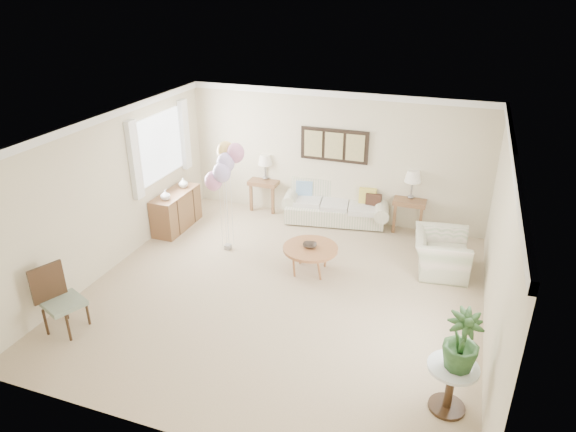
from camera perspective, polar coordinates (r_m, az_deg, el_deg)
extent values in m
plane|color=tan|center=(8.17, -0.66, -8.49)|extent=(6.00, 6.00, 0.00)
cube|color=beige|center=(10.21, 5.15, 6.53)|extent=(6.00, 0.04, 2.60)
cube|color=beige|center=(5.24, -12.43, -13.43)|extent=(6.00, 0.04, 2.60)
cube|color=beige|center=(8.95, -19.06, 2.53)|extent=(0.04, 6.00, 2.60)
cube|color=beige|center=(7.18, 22.42, -3.58)|extent=(0.04, 6.00, 2.60)
cube|color=white|center=(7.09, -0.76, 9.28)|extent=(6.00, 6.00, 0.02)
cube|color=white|center=(9.86, 5.38, 13.33)|extent=(6.00, 0.06, 0.12)
cube|color=white|center=(8.57, -20.06, 10.19)|extent=(0.06, 6.00, 0.12)
cube|color=white|center=(6.72, 23.87, 5.81)|extent=(0.06, 6.00, 0.12)
cube|color=white|center=(9.96, -14.06, 7.52)|extent=(0.04, 1.40, 1.20)
cube|color=white|center=(9.28, -16.66, 5.95)|extent=(0.10, 0.22, 1.40)
cube|color=white|center=(10.63, -11.41, 8.85)|extent=(0.10, 0.22, 1.40)
cube|color=black|center=(10.11, 5.16, 7.83)|extent=(1.35, 0.04, 0.65)
cube|color=#8C8C59|center=(10.19, 2.82, 8.04)|extent=(0.36, 0.02, 0.52)
cube|color=#8C8C59|center=(10.08, 5.12, 7.79)|extent=(0.36, 0.02, 0.52)
cube|color=#8C8C59|center=(9.99, 7.47, 7.52)|extent=(0.36, 0.02, 0.52)
cube|color=beige|center=(10.44, 5.24, 0.43)|extent=(2.06, 1.11, 0.32)
cube|color=beige|center=(10.56, 5.72, 2.80)|extent=(1.96, 0.52, 0.49)
cylinder|color=beige|center=(10.60, 0.41, 2.13)|extent=(0.41, 0.83, 0.28)
cylinder|color=beige|center=(10.19, 10.36, 0.74)|extent=(0.41, 0.83, 0.28)
cube|color=white|center=(10.45, 2.26, 1.73)|extent=(0.63, 0.72, 0.11)
cube|color=white|center=(10.32, 5.22, 1.32)|extent=(0.63, 0.72, 0.11)
cube|color=white|center=(10.21, 8.26, 0.89)|extent=(0.63, 0.72, 0.11)
cube|color=#7DA9D5|center=(10.55, 1.83, 3.10)|extent=(0.34, 0.11, 0.34)
cube|color=#D3C14C|center=(10.26, 8.84, 2.16)|extent=(0.34, 0.11, 0.34)
cube|color=#382117|center=(10.20, 9.48, 1.66)|extent=(0.30, 0.09, 0.30)
cube|color=beige|center=(10.51, 5.21, -0.45)|extent=(1.77, 0.71, 0.04)
cube|color=brown|center=(10.83, -2.51, 3.92)|extent=(0.62, 0.56, 0.09)
cube|color=brown|center=(10.86, -4.12, 2.02)|extent=(0.06, 0.06, 0.58)
cube|color=brown|center=(10.68, -1.70, 1.68)|extent=(0.06, 0.06, 0.58)
cube|color=brown|center=(11.24, -3.22, 2.85)|extent=(0.06, 0.06, 0.58)
cube|color=brown|center=(11.07, -0.86, 2.54)|extent=(0.06, 0.06, 0.58)
cube|color=brown|center=(10.14, 13.45, 1.72)|extent=(0.61, 0.56, 0.09)
cube|color=brown|center=(10.10, 11.73, -0.30)|extent=(0.06, 0.06, 0.58)
cube|color=brown|center=(10.06, 14.48, -0.69)|extent=(0.06, 0.06, 0.58)
cube|color=brown|center=(10.50, 12.11, 0.67)|extent=(0.06, 0.06, 0.58)
cube|color=brown|center=(10.46, 14.75, 0.30)|extent=(0.06, 0.06, 0.58)
cylinder|color=gray|center=(10.81, -2.52, 4.27)|extent=(0.12, 0.12, 0.05)
cylinder|color=gray|center=(10.75, -2.53, 5.07)|extent=(0.04, 0.04, 0.26)
cone|color=silver|center=(10.68, -2.56, 6.27)|extent=(0.30, 0.30, 0.21)
cylinder|color=gray|center=(10.12, 13.49, 2.10)|extent=(0.13, 0.13, 0.06)
cylinder|color=gray|center=(10.05, 13.58, 2.97)|extent=(0.04, 0.04, 0.28)
cone|color=silver|center=(9.97, 13.73, 4.31)|extent=(0.32, 0.32, 0.22)
cylinder|color=#A26045|center=(8.51, 2.51, -3.63)|extent=(0.92, 0.92, 0.05)
cylinder|color=#A26045|center=(8.75, 4.26, -4.55)|extent=(0.04, 0.04, 0.41)
cylinder|color=#A26045|center=(8.86, 1.56, -4.10)|extent=(0.04, 0.04, 0.41)
cylinder|color=#A26045|center=(8.50, 0.64, -5.43)|extent=(0.04, 0.04, 0.41)
cylinder|color=#A26045|center=(8.39, 3.46, -5.92)|extent=(0.04, 0.04, 0.41)
imported|color=#30251E|center=(8.49, 2.44, -3.29)|extent=(0.28, 0.28, 0.06)
imported|color=beige|center=(8.96, 16.62, -3.97)|extent=(1.00, 1.11, 0.66)
cylinder|color=silver|center=(6.18, 17.89, -15.69)|extent=(0.57, 0.57, 0.04)
cylinder|color=#3A2517|center=(6.37, 17.52, -17.79)|extent=(0.10, 0.10, 0.57)
cylinder|color=#3A2517|center=(6.57, 17.18, -19.66)|extent=(0.42, 0.42, 0.01)
imported|color=#21471F|center=(5.94, 18.76, -13.03)|extent=(0.53, 0.53, 0.72)
cube|color=gray|center=(7.80, -23.63, -8.87)|extent=(0.63, 0.63, 0.07)
cylinder|color=#3A2517|center=(7.93, -25.32, -10.64)|extent=(0.04, 0.04, 0.40)
cylinder|color=#3A2517|center=(7.69, -23.20, -11.39)|extent=(0.04, 0.04, 0.40)
cylinder|color=#3A2517|center=(8.15, -23.48, -9.26)|extent=(0.04, 0.04, 0.40)
cylinder|color=#3A2517|center=(7.92, -21.37, -9.93)|extent=(0.04, 0.04, 0.40)
cube|color=#3A2517|center=(7.79, -25.17, -6.71)|extent=(0.22, 0.44, 0.53)
cube|color=brown|center=(10.29, -12.30, 0.62)|extent=(0.45, 1.20, 0.74)
cube|color=#3A2517|center=(10.06, -13.15, -0.05)|extent=(0.46, 0.02, 0.70)
cube|color=#3A2517|center=(10.52, -11.45, 1.25)|extent=(0.46, 0.02, 0.70)
imported|color=white|center=(9.83, -13.48, 2.29)|extent=(0.19, 0.19, 0.19)
imported|color=silver|center=(10.34, -11.56, 3.63)|extent=(0.24, 0.24, 0.19)
cube|color=gray|center=(9.45, -6.69, -3.42)|extent=(0.11, 0.11, 0.09)
ellipsoid|color=pink|center=(8.85, -8.27, 3.88)|extent=(0.30, 0.30, 0.35)
cylinder|color=silver|center=(9.16, -7.43, -0.26)|extent=(0.01, 0.01, 1.10)
ellipsoid|color=#B8A4DE|center=(8.75, -6.94, 5.90)|extent=(0.30, 0.30, 0.35)
cylinder|color=silver|center=(9.10, -6.79, 0.69)|extent=(0.01, 0.01, 1.42)
ellipsoid|color=#E6B95E|center=(8.87, -6.94, 7.17)|extent=(0.30, 0.30, 0.35)
cylinder|color=silver|center=(9.15, -6.79, 1.33)|extent=(0.01, 0.01, 1.56)
ellipsoid|color=pink|center=(8.76, -5.85, 6.98)|extent=(0.30, 0.30, 0.35)
cylinder|color=silver|center=(9.09, -6.27, 1.21)|extent=(0.01, 0.01, 1.56)
ellipsoid|color=#B8A4DE|center=(8.70, -7.37, 4.81)|extent=(0.30, 0.30, 0.35)
cylinder|color=silver|center=(9.08, -6.99, 0.15)|extent=(0.01, 0.01, 1.28)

